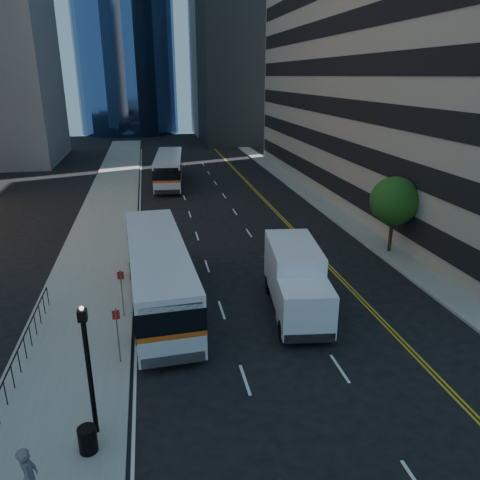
{
  "coord_description": "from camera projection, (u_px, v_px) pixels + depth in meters",
  "views": [
    {
      "loc": [
        -6.7,
        -19.36,
        11.43
      ],
      "look_at": [
        -2.01,
        4.7,
        2.8
      ],
      "focal_mm": 35.0,
      "sensor_mm": 36.0,
      "label": 1
    }
  ],
  "objects": [
    {
      "name": "box_truck",
      "position": [
        296.0,
        280.0,
        23.46
      ],
      "size": [
        3.23,
        7.21,
        3.34
      ],
      "rotation": [
        0.0,
        0.0,
        -0.12
      ],
      "color": "white",
      "rests_on": "ground"
    },
    {
      "name": "lamp_post",
      "position": [
        89.0,
        366.0,
        14.85
      ],
      "size": [
        0.28,
        0.28,
        4.56
      ],
      "color": "black",
      "rests_on": "sidewalk_west"
    },
    {
      "name": "sidewalk_east",
      "position": [
        308.0,
        194.0,
        47.68
      ],
      "size": [
        2.0,
        90.0,
        0.15
      ],
      "primitive_type": "cube",
      "color": "gray",
      "rests_on": "ground"
    },
    {
      "name": "street_tree",
      "position": [
        394.0,
        201.0,
        30.75
      ],
      "size": [
        3.2,
        3.2,
        5.1
      ],
      "color": "#332114",
      "rests_on": "sidewalk_east"
    },
    {
      "name": "pedestrian",
      "position": [
        29.0,
        477.0,
        12.71
      ],
      "size": [
        0.58,
        0.77,
        1.93
      ],
      "primitive_type": "imported",
      "rotation": [
        0.0,
        0.0,
        1.74
      ],
      "color": "#56565E",
      "rests_on": "sidewalk_west"
    },
    {
      "name": "bus_rear",
      "position": [
        169.0,
        168.0,
        51.61
      ],
      "size": [
        3.81,
        12.69,
        3.22
      ],
      "rotation": [
        0.0,
        0.0,
        -0.09
      ],
      "color": "silver",
      "rests_on": "ground"
    },
    {
      "name": "sidewalk_west",
      "position": [
        111.0,
        203.0,
        44.16
      ],
      "size": [
        5.0,
        90.0,
        0.15
      ],
      "primitive_type": "cube",
      "color": "gray",
      "rests_on": "ground"
    },
    {
      "name": "ground",
      "position": [
        298.0,
        322.0,
        22.93
      ],
      "size": [
        160.0,
        160.0,
        0.0
      ],
      "primitive_type": "plane",
      "color": "black",
      "rests_on": "ground"
    },
    {
      "name": "trash_can",
      "position": [
        88.0,
        440.0,
        14.74
      ],
      "size": [
        0.59,
        0.59,
        0.88
      ],
      "primitive_type": "cylinder",
      "rotation": [
        0.0,
        0.0,
        0.01
      ],
      "color": "black",
      "rests_on": "sidewalk_west"
    },
    {
      "name": "bus_front",
      "position": [
        158.0,
        271.0,
        24.32
      ],
      "size": [
        3.54,
        13.05,
        3.33
      ],
      "rotation": [
        0.0,
        0.0,
        0.06
      ],
      "color": "silver",
      "rests_on": "ground"
    }
  ]
}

